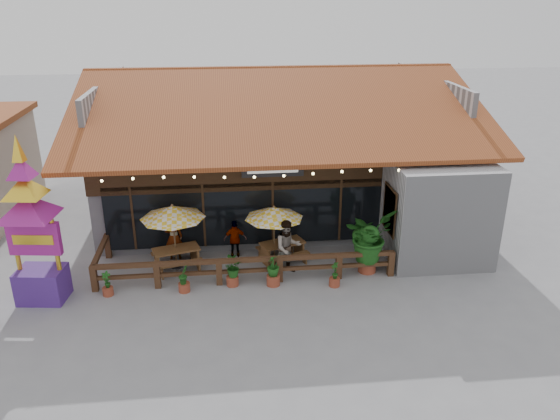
{
  "coord_description": "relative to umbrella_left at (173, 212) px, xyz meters",
  "views": [
    {
      "loc": [
        -2.19,
        -16.46,
        9.06
      ],
      "look_at": [
        -0.27,
        1.5,
        1.75
      ],
      "focal_mm": 35.0,
      "sensor_mm": 36.0,
      "label": 1
    }
  ],
  "objects": [
    {
      "name": "ground",
      "position": [
        4.0,
        -0.9,
        -2.07
      ],
      "size": [
        100.0,
        100.0,
        0.0
      ],
      "primitive_type": "plane",
      "color": "gray",
      "rests_on": "ground"
    },
    {
      "name": "diner_b",
      "position": [
        3.83,
        -0.84,
        -1.1
      ],
      "size": [
        1.07,
        0.9,
        1.93
      ],
      "primitive_type": "imported",
      "rotation": [
        0.0,
        0.0,
        0.2
      ],
      "color": "#342110",
      "rests_on": "ground"
    },
    {
      "name": "diner_a",
      "position": [
        -0.09,
        0.64,
        -1.22
      ],
      "size": [
        0.64,
        0.44,
        1.71
      ],
      "primitive_type": "imported",
      "rotation": [
        0.0,
        0.0,
        3.19
      ],
      "color": "#342110",
      "rests_on": "ground"
    },
    {
      "name": "restaurant_building",
      "position": [
        4.26,
        5.71,
        0.14
      ],
      "size": [
        15.5,
        14.73,
        6.09
      ],
      "color": "#B8B8BE",
      "rests_on": "ground"
    },
    {
      "name": "planter_e",
      "position": [
        5.26,
        -1.92,
        -1.7
      ],
      "size": [
        0.36,
        0.36,
        0.87
      ],
      "color": "brown",
      "rests_on": "ground"
    },
    {
      "name": "umbrella_right",
      "position": [
        3.45,
        -0.04,
        -0.16
      ],
      "size": [
        2.27,
        2.27,
        2.19
      ],
      "color": "brown",
      "rests_on": "ground"
    },
    {
      "name": "planter_c",
      "position": [
        1.92,
        -1.51,
        -1.51
      ],
      "size": [
        0.77,
        0.73,
        0.99
      ],
      "color": "brown",
      "rests_on": "ground"
    },
    {
      "name": "patio_railing",
      "position": [
        1.74,
        -1.17,
        -1.45
      ],
      "size": [
        10.0,
        2.6,
        0.92
      ],
      "color": "#4A2E1A",
      "rests_on": "ground"
    },
    {
      "name": "picnic_table_left",
      "position": [
        0.03,
        -0.1,
        -1.56
      ],
      "size": [
        1.89,
        1.75,
        0.76
      ],
      "color": "brown",
      "rests_on": "ground"
    },
    {
      "name": "umbrella_left",
      "position": [
        0.0,
        0.0,
        0.0
      ],
      "size": [
        2.3,
        2.3,
        2.37
      ],
      "color": "brown",
      "rests_on": "ground"
    },
    {
      "name": "planter_d",
      "position": [
        3.26,
        -1.64,
        -1.55
      ],
      "size": [
        0.56,
        0.56,
        1.09
      ],
      "color": "brown",
      "rests_on": "ground"
    },
    {
      "name": "thai_sign_tower",
      "position": [
        -3.99,
        -1.75,
        0.95
      ],
      "size": [
        2.36,
        2.36,
        5.71
      ],
      "color": "#492381",
      "rests_on": "ground"
    },
    {
      "name": "diner_c",
      "position": [
        2.09,
        0.57,
        -1.37
      ],
      "size": [
        0.83,
        0.35,
        1.41
      ],
      "primitive_type": "imported",
      "rotation": [
        0.0,
        0.0,
        3.14
      ],
      "color": "#342110",
      "rests_on": "ground"
    },
    {
      "name": "picnic_table_right",
      "position": [
        3.75,
        0.05,
        -1.57
      ],
      "size": [
        1.91,
        1.78,
        0.74
      ],
      "color": "brown",
      "rests_on": "ground"
    },
    {
      "name": "planter_a",
      "position": [
        -2.04,
        -1.72,
        -1.72
      ],
      "size": [
        0.34,
        0.34,
        0.84
      ],
      "color": "brown",
      "rests_on": "ground"
    },
    {
      "name": "tropical_plant",
      "position": [
        6.58,
        -1.04,
        -0.77
      ],
      "size": [
        2.18,
        2.15,
        2.28
      ],
      "color": "brown",
      "rests_on": "ground"
    },
    {
      "name": "planter_b",
      "position": [
        0.37,
        -1.75,
        -1.65
      ],
      "size": [
        0.41,
        0.43,
        0.92
      ],
      "color": "brown",
      "rests_on": "ground"
    }
  ]
}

